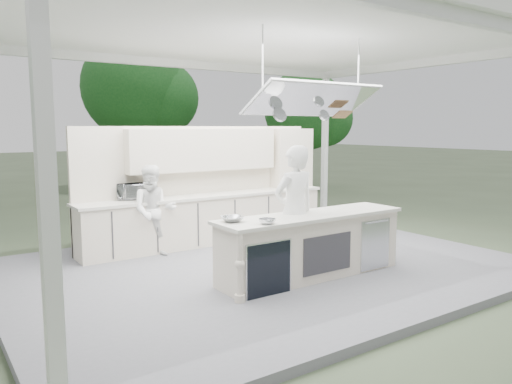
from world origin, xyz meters
TOP-DOWN VIEW (x-y plane):
  - ground at (0.00, 0.00)m, footprint 90.00×90.00m
  - stage_deck at (0.00, 0.00)m, footprint 8.00×6.00m
  - tent at (0.00, -0.01)m, footprint 8.20×6.20m
  - demo_island at (0.18, -0.91)m, footprint 3.10×0.79m
  - back_counter at (0.00, 1.90)m, footprint 5.08×0.72m
  - back_wall_unit at (0.44, 2.11)m, footprint 5.05×0.48m
  - tree_cluster at (-0.16, 9.77)m, footprint 19.55×9.40m
  - head_chef at (0.03, -0.70)m, footprint 0.72×0.48m
  - sous_chef at (-1.27, 1.55)m, footprint 0.94×0.84m
  - toaster_oven at (-1.45, 2.08)m, footprint 0.62×0.53m
  - bowl_large at (-1.10, -0.75)m, footprint 0.34×0.34m
  - bowl_small at (-0.80, -1.15)m, footprint 0.27×0.27m

SIDE VIEW (x-z plane):
  - ground at x=0.00m, z-range 0.00..0.00m
  - stage_deck at x=0.00m, z-range 0.00..0.12m
  - demo_island at x=0.18m, z-range 0.12..1.07m
  - back_counter at x=0.00m, z-range 0.12..1.07m
  - sous_chef at x=-1.27m, z-range 0.12..1.71m
  - head_chef at x=0.03m, z-range 0.12..2.09m
  - bowl_small at x=-0.80m, z-range 1.07..1.14m
  - bowl_large at x=-1.10m, z-range 1.07..1.14m
  - toaster_oven at x=-1.45m, z-range 1.07..1.36m
  - back_wall_unit at x=0.44m, z-range 0.45..2.70m
  - tree_cluster at x=-0.16m, z-range 0.36..6.21m
  - tent at x=0.00m, z-range 1.78..5.64m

